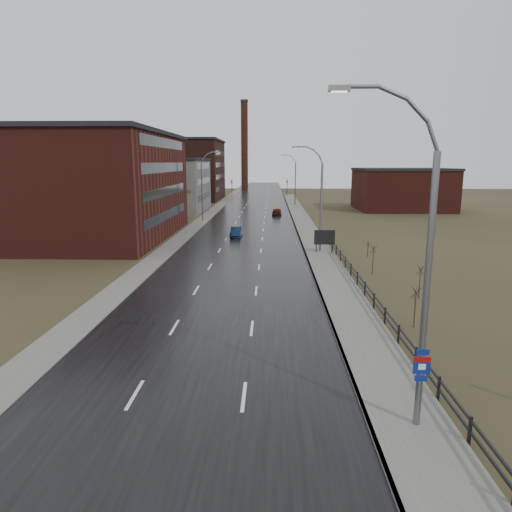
# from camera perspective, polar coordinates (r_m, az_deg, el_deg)

# --- Properties ---
(ground) EXTENTS (320.00, 320.00, 0.00)m
(ground) POSITION_cam_1_polar(r_m,az_deg,el_deg) (16.87, -10.94, -23.46)
(ground) COLOR #2D2819
(ground) RESTS_ON ground
(road) EXTENTS (14.00, 300.00, 0.06)m
(road) POSITION_cam_1_polar(r_m,az_deg,el_deg) (74.13, -0.76, 4.18)
(road) COLOR black
(road) RESTS_ON ground
(sidewalk_right) EXTENTS (3.20, 180.00, 0.18)m
(sidewalk_right) POSITION_cam_1_polar(r_m,az_deg,el_deg) (49.64, 7.88, 0.42)
(sidewalk_right) COLOR #595651
(sidewalk_right) RESTS_ON ground
(curb_right) EXTENTS (0.16, 180.00, 0.18)m
(curb_right) POSITION_cam_1_polar(r_m,az_deg,el_deg) (49.50, 6.13, 0.44)
(curb_right) COLOR slate
(curb_right) RESTS_ON ground
(sidewalk_left) EXTENTS (2.40, 260.00, 0.12)m
(sidewalk_left) POSITION_cam_1_polar(r_m,az_deg,el_deg) (74.95, -7.05, 4.20)
(sidewalk_left) COLOR #595651
(sidewalk_left) RESTS_ON ground
(warehouse_near) EXTENTS (22.44, 28.56, 13.50)m
(warehouse_near) POSITION_cam_1_polar(r_m,az_deg,el_deg) (63.37, -20.97, 8.27)
(warehouse_near) COLOR #471914
(warehouse_near) RESTS_ON ground
(warehouse_mid) EXTENTS (16.32, 20.40, 10.50)m
(warehouse_mid) POSITION_cam_1_polar(r_m,az_deg,el_deg) (93.99, -11.40, 8.73)
(warehouse_mid) COLOR slate
(warehouse_mid) RESTS_ON ground
(warehouse_far) EXTENTS (26.52, 24.48, 15.50)m
(warehouse_far) POSITION_cam_1_polar(r_m,az_deg,el_deg) (124.27, -10.56, 10.57)
(warehouse_far) COLOR #331611
(warehouse_far) RESTS_ON ground
(building_right) EXTENTS (18.36, 16.32, 8.50)m
(building_right) POSITION_cam_1_polar(r_m,az_deg,el_deg) (99.30, 17.78, 7.98)
(building_right) COLOR #471914
(building_right) RESTS_ON ground
(smokestack) EXTENTS (2.70, 2.70, 30.70)m
(smokestack) POSITION_cam_1_polar(r_m,az_deg,el_deg) (163.80, -1.45, 13.68)
(smokestack) COLOR #331611
(smokestack) RESTS_ON ground
(streetlight_main) EXTENTS (3.91, 0.29, 12.11)m
(streetlight_main) POSITION_cam_1_polar(r_m,az_deg,el_deg) (16.63, 19.67, -1.51)
(streetlight_main) COLOR slate
(streetlight_main) RESTS_ON ground
(streetlight_right_mid) EXTENTS (3.36, 0.28, 11.35)m
(streetlight_right_mid) POSITION_cam_1_polar(r_m,az_deg,el_deg) (49.84, 7.83, 7.15)
(streetlight_right_mid) COLOR slate
(streetlight_right_mid) RESTS_ON ground
(streetlight_left) EXTENTS (3.36, 0.28, 11.35)m
(streetlight_left) POSITION_cam_1_polar(r_m,az_deg,el_deg) (76.33, -6.55, 8.70)
(streetlight_left) COLOR slate
(streetlight_left) RESTS_ON ground
(streetlight_right_far) EXTENTS (3.36, 0.28, 11.35)m
(streetlight_right_far) POSITION_cam_1_polar(r_m,az_deg,el_deg) (103.62, 4.77, 9.49)
(streetlight_right_far) COLOR slate
(streetlight_right_far) RESTS_ON ground
(guardrail) EXTENTS (0.10, 53.05, 1.10)m
(guardrail) POSITION_cam_1_polar(r_m,az_deg,el_deg) (33.69, 13.70, -4.08)
(guardrail) COLOR black
(guardrail) RESTS_ON ground
(shrub_c) EXTENTS (0.59, 0.62, 2.49)m
(shrub_c) POSITION_cam_1_polar(r_m,az_deg,el_deg) (28.68, 19.28, -5.91)
(shrub_c) COLOR #382D23
(shrub_c) RESTS_ON ground
(shrub_d) EXTENTS (0.56, 0.59, 2.36)m
(shrub_d) POSITION_cam_1_polar(r_m,az_deg,el_deg) (35.19, 19.80, -2.87)
(shrub_d) COLOR #382D23
(shrub_d) RESTS_ON ground
(shrub_e) EXTENTS (0.62, 0.65, 2.62)m
(shrub_e) POSITION_cam_1_polar(r_m,az_deg,el_deg) (40.99, 14.42, -0.35)
(shrub_e) COLOR #382D23
(shrub_e) RESTS_ON ground
(shrub_f) EXTENTS (0.40, 0.42, 1.66)m
(shrub_f) POSITION_cam_1_polar(r_m,az_deg,el_deg) (48.41, 13.82, 0.87)
(shrub_f) COLOR #382D23
(shrub_f) RESTS_ON ground
(billboard) EXTENTS (2.20, 0.17, 2.61)m
(billboard) POSITION_cam_1_polar(r_m,az_deg,el_deg) (49.05, 8.56, 2.24)
(billboard) COLOR black
(billboard) RESTS_ON ground
(traffic_light_left) EXTENTS (0.58, 2.73, 5.30)m
(traffic_light_left) POSITION_cam_1_polar(r_m,az_deg,el_deg) (134.01, -3.04, 9.46)
(traffic_light_left) COLOR black
(traffic_light_left) RESTS_ON ground
(traffic_light_right) EXTENTS (0.58, 2.73, 5.30)m
(traffic_light_right) POSITION_cam_1_polar(r_m,az_deg,el_deg) (133.60, 3.91, 9.44)
(traffic_light_right) COLOR black
(traffic_light_right) RESTS_ON ground
(car_near) EXTENTS (1.46, 4.00, 1.31)m
(car_near) POSITION_cam_1_polar(r_m,az_deg,el_deg) (59.81, -2.48, 2.98)
(car_near) COLOR #0B1B37
(car_near) RESTS_ON ground
(car_far) EXTENTS (1.86, 4.14, 1.38)m
(car_far) POSITION_cam_1_polar(r_m,az_deg,el_deg) (84.56, 2.62, 5.54)
(car_far) COLOR #47110B
(car_far) RESTS_ON ground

